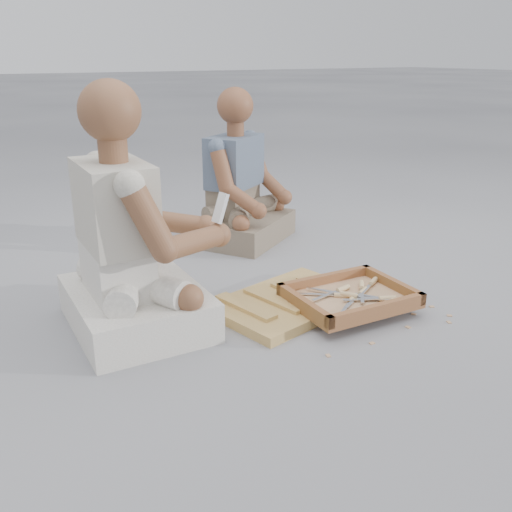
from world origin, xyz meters
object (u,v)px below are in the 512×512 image
tool_tray (350,298)px  craftsman (131,249)px  companion (240,191)px  carved_panel (288,302)px

tool_tray → craftsman: (-0.81, 0.31, 0.26)m
tool_tray → craftsman: craftsman is taller
tool_tray → companion: (0.06, 1.09, 0.22)m
carved_panel → companion: bearing=74.2°
carved_panel → tool_tray: tool_tray is taller
carved_panel → tool_tray: bearing=-39.5°
carved_panel → companion: companion is taller
craftsman → carved_panel: bearing=77.1°
tool_tray → craftsman: bearing=159.0°
tool_tray → craftsman: size_ratio=0.52×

